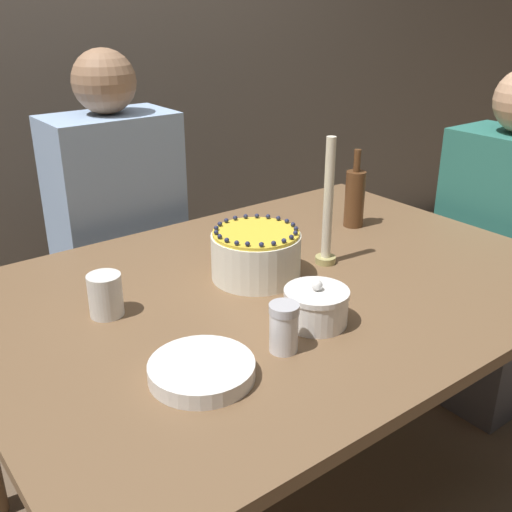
# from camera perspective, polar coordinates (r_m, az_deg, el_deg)

# --- Properties ---
(ground_plane) EXTENTS (12.00, 12.00, 0.00)m
(ground_plane) POSITION_cam_1_polar(r_m,az_deg,el_deg) (1.92, 1.92, -22.21)
(ground_plane) COLOR brown
(wall_behind) EXTENTS (8.00, 0.05, 2.60)m
(wall_behind) POSITION_cam_1_polar(r_m,az_deg,el_deg) (2.58, -19.04, 20.64)
(wall_behind) COLOR slate
(wall_behind) RESTS_ON ground_plane
(dining_table) EXTENTS (1.47, 1.05, 0.72)m
(dining_table) POSITION_cam_1_polar(r_m,az_deg,el_deg) (1.54, 2.23, -5.77)
(dining_table) COLOR brown
(dining_table) RESTS_ON ground_plane
(cake) EXTENTS (0.22, 0.22, 0.13)m
(cake) POSITION_cam_1_polar(r_m,az_deg,el_deg) (1.50, 0.00, 0.14)
(cake) COLOR white
(cake) RESTS_ON dining_table
(sugar_bowl) EXTENTS (0.14, 0.14, 0.10)m
(sugar_bowl) POSITION_cam_1_polar(r_m,az_deg,el_deg) (1.30, 5.74, -4.79)
(sugar_bowl) COLOR white
(sugar_bowl) RESTS_ON dining_table
(sugar_shaker) EXTENTS (0.06, 0.06, 0.10)m
(sugar_shaker) POSITION_cam_1_polar(r_m,az_deg,el_deg) (1.20, 2.66, -6.80)
(sugar_shaker) COLOR white
(sugar_shaker) RESTS_ON dining_table
(plate_stack) EXTENTS (0.20, 0.20, 0.03)m
(plate_stack) POSITION_cam_1_polar(r_m,az_deg,el_deg) (1.14, -5.20, -10.77)
(plate_stack) COLOR white
(plate_stack) RESTS_ON dining_table
(candle) EXTENTS (0.06, 0.06, 0.34)m
(candle) POSITION_cam_1_polar(r_m,az_deg,el_deg) (1.56, 6.85, 4.15)
(candle) COLOR tan
(candle) RESTS_ON dining_table
(bottle) EXTENTS (0.06, 0.06, 0.24)m
(bottle) POSITION_cam_1_polar(r_m,az_deg,el_deg) (1.86, 9.38, 5.53)
(bottle) COLOR brown
(bottle) RESTS_ON dining_table
(cup) EXTENTS (0.08, 0.08, 0.10)m
(cup) POSITION_cam_1_polar(r_m,az_deg,el_deg) (1.37, -14.15, -3.63)
(cup) COLOR white
(cup) RESTS_ON dining_table
(person_man_blue_shirt) EXTENTS (0.40, 0.34, 1.24)m
(person_man_blue_shirt) POSITION_cam_1_polar(r_m,az_deg,el_deg) (2.09, -12.66, -0.75)
(person_man_blue_shirt) COLOR #595960
(person_man_blue_shirt) RESTS_ON ground_plane
(person_woman_floral) EXTENTS (0.34, 0.40, 1.18)m
(person_woman_floral) POSITION_cam_1_polar(r_m,az_deg,el_deg) (2.22, 22.02, -1.17)
(person_woman_floral) COLOR #595960
(person_woman_floral) RESTS_ON ground_plane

